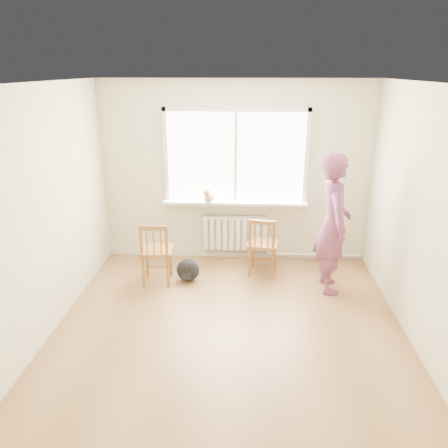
# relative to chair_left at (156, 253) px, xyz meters

# --- Properties ---
(floor) EXTENTS (4.50, 4.50, 0.00)m
(floor) POSITION_rel_chair_left_xyz_m (1.05, -1.27, -0.45)
(floor) COLOR #97683E
(floor) RESTS_ON ground
(ceiling) EXTENTS (4.50, 4.50, 0.00)m
(ceiling) POSITION_rel_chair_left_xyz_m (1.05, -1.27, 2.25)
(ceiling) COLOR white
(ceiling) RESTS_ON back_wall
(back_wall) EXTENTS (4.00, 0.01, 2.70)m
(back_wall) POSITION_rel_chair_left_xyz_m (1.05, 0.98, 0.90)
(back_wall) COLOR beige
(back_wall) RESTS_ON ground
(window) EXTENTS (2.12, 0.05, 1.42)m
(window) POSITION_rel_chair_left_xyz_m (1.05, 0.95, 1.21)
(window) COLOR white
(window) RESTS_ON back_wall
(windowsill) EXTENTS (2.15, 0.22, 0.04)m
(windowsill) POSITION_rel_chair_left_xyz_m (1.05, 0.87, 0.48)
(windowsill) COLOR white
(windowsill) RESTS_ON back_wall
(radiator) EXTENTS (1.00, 0.12, 0.55)m
(radiator) POSITION_rel_chair_left_xyz_m (1.05, 0.89, -0.01)
(radiator) COLOR white
(radiator) RESTS_ON back_wall
(heating_pipe) EXTENTS (1.40, 0.04, 0.04)m
(heating_pipe) POSITION_rel_chair_left_xyz_m (2.30, 0.92, -0.37)
(heating_pipe) COLOR silver
(heating_pipe) RESTS_ON back_wall
(baseboard) EXTENTS (4.00, 0.03, 0.08)m
(baseboard) POSITION_rel_chair_left_xyz_m (1.05, 0.96, -0.41)
(baseboard) COLOR beige
(baseboard) RESTS_ON ground
(chair_left) EXTENTS (0.47, 0.45, 0.89)m
(chair_left) POSITION_rel_chair_left_xyz_m (0.00, 0.00, 0.00)
(chair_left) COLOR #98612C
(chair_left) RESTS_ON floor
(chair_right) EXTENTS (0.49, 0.47, 0.87)m
(chair_right) POSITION_rel_chair_left_xyz_m (1.46, 0.37, -0.01)
(chair_right) COLOR #98612C
(chair_right) RESTS_ON floor
(person) EXTENTS (0.47, 0.69, 1.85)m
(person) POSITION_rel_chair_left_xyz_m (2.35, -0.00, 0.47)
(person) COLOR #BE3F41
(person) RESTS_ON floor
(cat) EXTENTS (0.21, 0.37, 0.25)m
(cat) POSITION_rel_chair_left_xyz_m (0.66, 0.78, 0.60)
(cat) COLOR beige
(cat) RESTS_ON windowsill
(backpack) EXTENTS (0.33, 0.26, 0.32)m
(backpack) POSITION_rel_chair_left_xyz_m (0.42, 0.11, -0.29)
(backpack) COLOR black
(backpack) RESTS_ON floor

